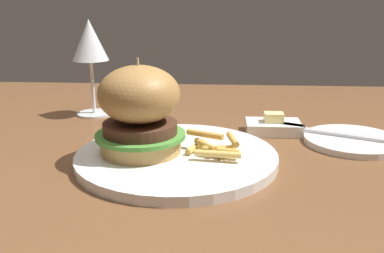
# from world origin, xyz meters

# --- Properties ---
(dining_table) EXTENTS (1.29, 0.88, 0.74)m
(dining_table) POSITION_xyz_m (0.00, 0.00, 0.65)
(dining_table) COLOR brown
(dining_table) RESTS_ON ground
(main_plate) EXTENTS (0.29, 0.29, 0.01)m
(main_plate) POSITION_xyz_m (-0.03, -0.14, 0.75)
(main_plate) COLOR white
(main_plate) RESTS_ON dining_table
(burger_sandwich) EXTENTS (0.13, 0.13, 0.13)m
(burger_sandwich) POSITION_xyz_m (-0.08, -0.14, 0.82)
(burger_sandwich) COLOR tan
(burger_sandwich) RESTS_ON main_plate
(fries_pile) EXTENTS (0.08, 0.08, 0.03)m
(fries_pile) POSITION_xyz_m (0.03, -0.14, 0.77)
(fries_pile) COLOR #E0B251
(fries_pile) RESTS_ON main_plate
(wine_glass) EXTENTS (0.07, 0.07, 0.19)m
(wine_glass) POSITION_xyz_m (-0.22, 0.11, 0.88)
(wine_glass) COLOR silver
(wine_glass) RESTS_ON dining_table
(bread_plate) EXTENTS (0.15, 0.15, 0.01)m
(bread_plate) POSITION_xyz_m (0.25, -0.04, 0.74)
(bread_plate) COLOR white
(bread_plate) RESTS_ON dining_table
(table_knife) EXTENTS (0.21, 0.10, 0.01)m
(table_knife) POSITION_xyz_m (0.20, -0.02, 0.75)
(table_knife) COLOR silver
(table_knife) RESTS_ON bread_plate
(butter_dish) EXTENTS (0.09, 0.06, 0.04)m
(butter_dish) POSITION_xyz_m (0.13, 0.01, 0.75)
(butter_dish) COLOR white
(butter_dish) RESTS_ON dining_table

